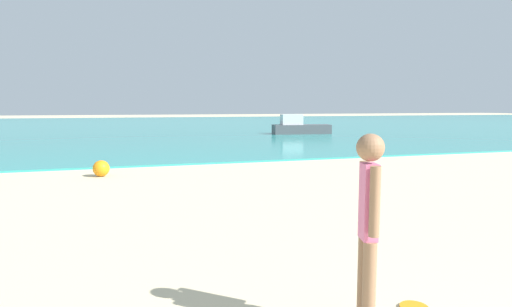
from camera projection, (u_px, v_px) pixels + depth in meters
name	position (u px, v px, depth m)	size (l,w,h in m)	color
water	(142.00, 125.00, 41.81)	(160.00, 60.00, 0.06)	teal
person_standing	(368.00, 223.00, 3.33)	(0.22, 0.36, 1.62)	#936B4C
boat_near	(299.00, 127.00, 27.83)	(3.86, 1.71, 1.27)	#4C4C51
beach_ball	(101.00, 168.00, 11.20)	(0.43, 0.43, 0.43)	orange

